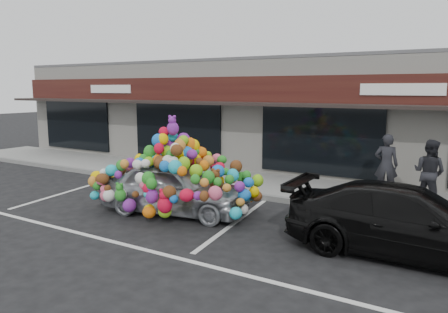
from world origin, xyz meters
The scene contains 11 objects.
ground centered at (0.00, 0.00, 0.00)m, with size 90.00×90.00×0.00m, color black.
shop_building centered at (0.00, 8.44, 2.16)m, with size 24.00×7.20×4.31m.
sidewalk centered at (0.00, 4.00, 0.07)m, with size 26.00×3.00×0.15m, color gray.
kerb centered at (0.00, 2.50, 0.07)m, with size 26.00×0.18×0.16m, color slate.
parking_stripe_left centered at (-3.20, 0.20, 0.00)m, with size 0.12×4.40×0.01m, color silver.
parking_stripe_mid centered at (2.80, 0.20, 0.00)m, with size 0.12×4.40×0.01m, color silver.
lane_line centered at (2.00, -2.30, 0.00)m, with size 14.00×0.12×0.01m, color silver.
toy_car centered at (1.08, 0.08, 0.82)m, with size 2.85×4.44×2.43m.
black_sedan centered at (6.65, 0.12, 0.67)m, with size 4.62×1.88×1.34m, color black.
pedestrian_a centered at (5.39, 4.26, 1.03)m, with size 0.64×0.42×1.77m, color black.
pedestrian_b centered at (6.56, 3.80, 1.01)m, with size 0.84×0.65×1.73m, color black.
Camera 1 is at (7.85, -8.54, 3.19)m, focal length 35.00 mm.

